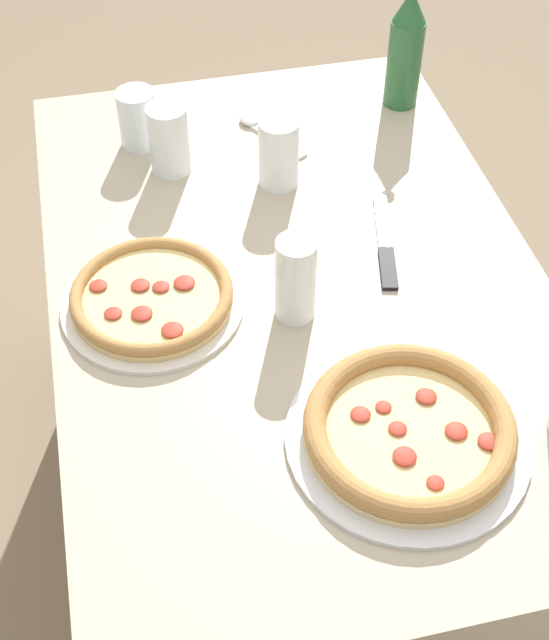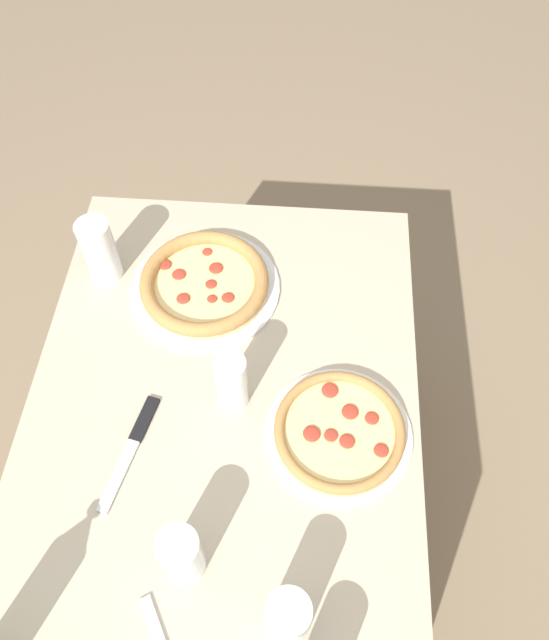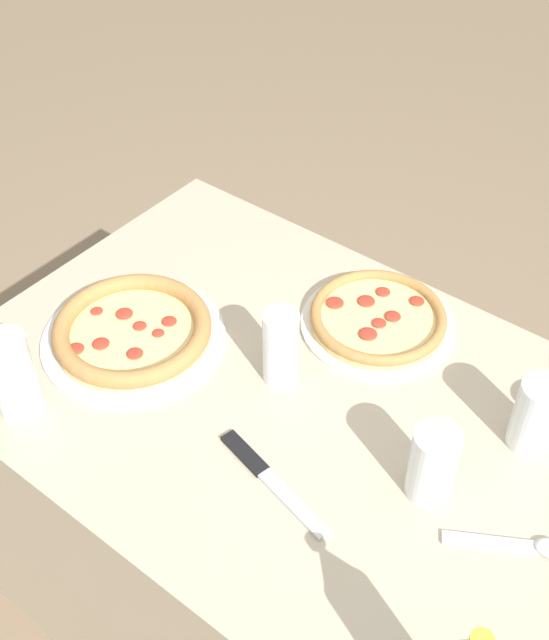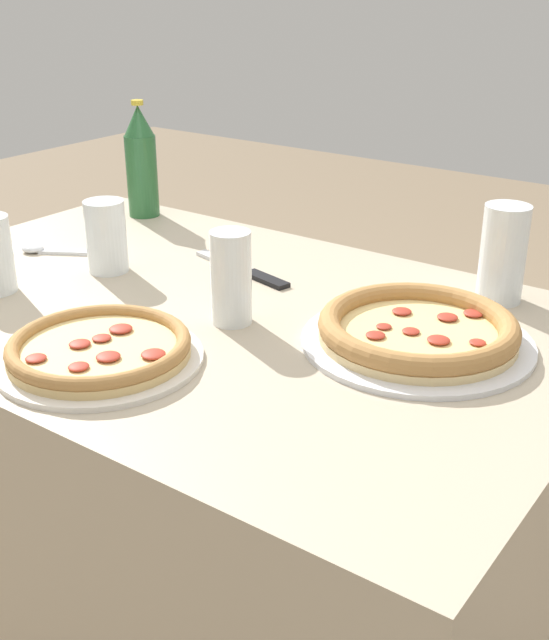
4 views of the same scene
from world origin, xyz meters
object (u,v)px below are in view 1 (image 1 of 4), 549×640
(pizza_veggie, at_px, (152,298))
(knife, at_px, (385,244))
(glass_iced_tea, at_px, (169,142))
(beer_bottle, at_px, (406,49))
(pizza_salami, at_px, (409,431))
(glass_lemonade, at_px, (138,120))
(glass_mango_juice, at_px, (296,281))
(glass_orange_juice, at_px, (279,156))
(spoon, at_px, (262,129))

(pizza_veggie, relative_size, knife, 1.20)
(glass_iced_tea, xyz_separation_m, beer_bottle, (0.11, -0.47, 0.06))
(pizza_salami, bearing_deg, glass_lemonade, 19.79)
(glass_mango_juice, height_order, knife, glass_mango_juice)
(knife, bearing_deg, glass_iced_tea, 48.04)
(glass_iced_tea, height_order, beer_bottle, beer_bottle)
(beer_bottle, bearing_deg, glass_orange_juice, 123.94)
(pizza_veggie, height_order, beer_bottle, beer_bottle)
(glass_lemonade, xyz_separation_m, glass_mango_juice, (-0.49, -0.18, 0.02))
(glass_orange_juice, relative_size, beer_bottle, 0.52)
(pizza_salami, bearing_deg, glass_iced_tea, 18.71)
(glass_lemonade, height_order, spoon, glass_lemonade)
(glass_lemonade, height_order, glass_iced_tea, glass_iced_tea)
(pizza_salami, xyz_separation_m, pizza_veggie, (0.33, 0.30, -0.00))
(pizza_salami, xyz_separation_m, spoon, (0.74, 0.04, -0.02))
(glass_iced_tea, relative_size, knife, 0.54)
(glass_iced_tea, relative_size, beer_bottle, 0.53)
(glass_mango_juice, bearing_deg, glass_orange_juice, -8.45)
(pizza_salami, xyz_separation_m, beer_bottle, (0.78, -0.24, 0.09))
(glass_orange_juice, height_order, knife, glass_orange_juice)
(beer_bottle, bearing_deg, glass_iced_tea, 103.68)
(glass_orange_juice, bearing_deg, beer_bottle, -56.06)
(pizza_salami, relative_size, spoon, 2.05)
(pizza_salami, height_order, spoon, pizza_salami)
(pizza_salami, distance_m, glass_lemonade, 0.80)
(glass_lemonade, bearing_deg, spoon, -92.95)
(pizza_veggie, xyz_separation_m, glass_orange_juice, (0.25, -0.26, 0.04))
(pizza_veggie, height_order, glass_orange_juice, glass_orange_juice)
(glass_lemonade, height_order, glass_mango_juice, glass_mango_juice)
(pizza_veggie, distance_m, glass_orange_juice, 0.36)
(beer_bottle, bearing_deg, glass_lemonade, 92.83)
(knife, xyz_separation_m, spoon, (0.36, 0.13, 0.00))
(glass_mango_juice, bearing_deg, pizza_veggie, 73.42)
(pizza_veggie, height_order, glass_iced_tea, glass_iced_tea)
(glass_mango_juice, distance_m, beer_bottle, 0.61)
(pizza_salami, distance_m, spoon, 0.74)
(glass_lemonade, bearing_deg, glass_mango_juice, -159.92)
(glass_lemonade, relative_size, knife, 0.47)
(pizza_salami, distance_m, pizza_veggie, 0.44)
(knife, bearing_deg, glass_mango_juice, 122.67)
(beer_bottle, height_order, spoon, beer_bottle)
(glass_lemonade, distance_m, spoon, 0.23)
(glass_orange_juice, bearing_deg, glass_iced_tea, 65.78)
(pizza_salami, height_order, glass_orange_juice, glass_orange_juice)
(spoon, bearing_deg, pizza_veggie, 147.66)
(spoon, bearing_deg, knife, -160.01)
(glass_lemonade, distance_m, glass_orange_juice, 0.28)
(glass_lemonade, bearing_deg, beer_bottle, -87.17)
(glass_mango_juice, relative_size, spoon, 0.89)
(pizza_veggie, bearing_deg, glass_iced_tea, -13.10)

